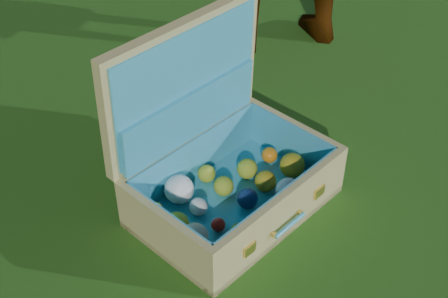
# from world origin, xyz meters

# --- Properties ---
(ground) EXTENTS (60.00, 60.00, 0.00)m
(ground) POSITION_xyz_m (0.00, 0.00, 0.00)
(ground) COLOR #215114
(ground) RESTS_ON ground
(stray_ball) EXTENTS (0.06, 0.06, 0.06)m
(stray_ball) POSITION_xyz_m (-0.43, 0.02, 0.03)
(stray_ball) COLOR #3F67A5
(stray_ball) RESTS_ON ground
(suitcase) EXTENTS (0.67, 0.59, 0.54)m
(suitcase) POSITION_xyz_m (-0.22, -0.03, 0.15)
(suitcase) COLOR tan
(suitcase) RESTS_ON ground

